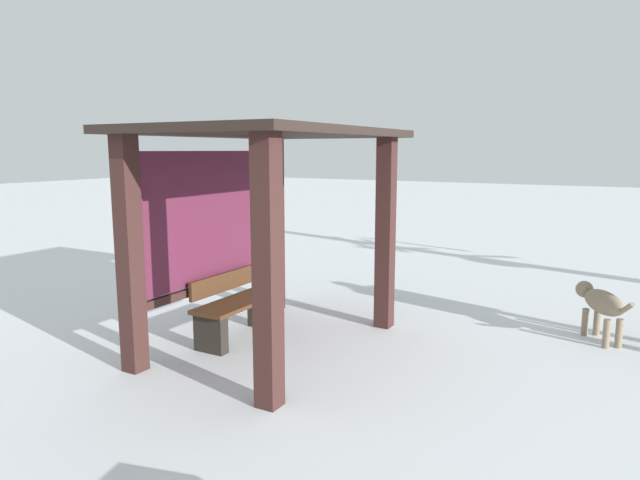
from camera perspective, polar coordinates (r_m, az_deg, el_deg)
name	(u,v)px	position (r m, az deg, el deg)	size (l,w,h in m)	color
ground_plane	(273,346)	(5.93, -4.77, -10.70)	(60.00, 60.00, 0.00)	silver
bus_shelter	(255,189)	(5.70, -6.63, 5.23)	(2.77, 1.94, 2.22)	#3C221F
bench_left_inside	(236,310)	(6.10, -8.54, -7.07)	(1.11, 0.42, 0.70)	#482C19
dog	(601,304)	(6.66, 26.76, -5.84)	(0.81, 0.59, 0.57)	gray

